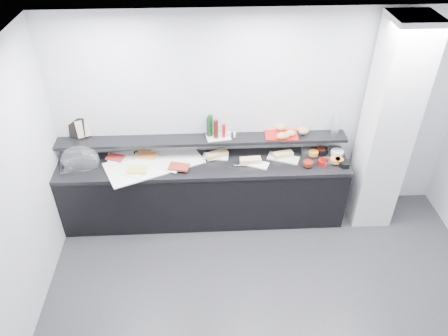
{
  "coord_description": "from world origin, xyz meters",
  "views": [
    {
      "loc": [
        -0.66,
        -2.69,
        4.07
      ],
      "look_at": [
        -0.45,
        1.45,
        1.0
      ],
      "focal_mm": 35.0,
      "sensor_mm": 36.0,
      "label": 1
    }
  ],
  "objects_px": {
    "sandwich_plate_mid": "(255,164)",
    "bread_tray": "(281,134)",
    "framed_print": "(77,128)",
    "cloche_base": "(79,165)",
    "condiment_tray": "(218,137)",
    "carafe": "(336,124)"
  },
  "relations": [
    {
      "from": "bread_tray",
      "to": "cloche_base",
      "type": "bearing_deg",
      "value": -171.91
    },
    {
      "from": "cloche_base",
      "to": "condiment_tray",
      "type": "relative_size",
      "value": 1.52
    },
    {
      "from": "carafe",
      "to": "condiment_tray",
      "type": "bearing_deg",
      "value": 179.86
    },
    {
      "from": "sandwich_plate_mid",
      "to": "bread_tray",
      "type": "height_order",
      "value": "bread_tray"
    },
    {
      "from": "cloche_base",
      "to": "carafe",
      "type": "relative_size",
      "value": 1.48
    },
    {
      "from": "cloche_base",
      "to": "condiment_tray",
      "type": "xyz_separation_m",
      "value": [
        1.72,
        0.18,
        0.24
      ]
    },
    {
      "from": "framed_print",
      "to": "carafe",
      "type": "relative_size",
      "value": 0.87
    },
    {
      "from": "cloche_base",
      "to": "sandwich_plate_mid",
      "type": "distance_m",
      "value": 2.15
    },
    {
      "from": "framed_print",
      "to": "carafe",
      "type": "distance_m",
      "value": 3.19
    },
    {
      "from": "framed_print",
      "to": "cloche_base",
      "type": "bearing_deg",
      "value": -76.98
    },
    {
      "from": "framed_print",
      "to": "carafe",
      "type": "bearing_deg",
      "value": 7.0
    },
    {
      "from": "condiment_tray",
      "to": "bread_tray",
      "type": "relative_size",
      "value": 0.72
    },
    {
      "from": "bread_tray",
      "to": "carafe",
      "type": "distance_m",
      "value": 0.68
    },
    {
      "from": "cloche_base",
      "to": "sandwich_plate_mid",
      "type": "bearing_deg",
      "value": -16.97
    },
    {
      "from": "bread_tray",
      "to": "framed_print",
      "type": "bearing_deg",
      "value": -178.28
    },
    {
      "from": "condiment_tray",
      "to": "bread_tray",
      "type": "bearing_deg",
      "value": -7.46
    },
    {
      "from": "cloche_base",
      "to": "bread_tray",
      "type": "bearing_deg",
      "value": -10.86
    },
    {
      "from": "framed_print",
      "to": "bread_tray",
      "type": "bearing_deg",
      "value": 7.01
    },
    {
      "from": "condiment_tray",
      "to": "bread_tray",
      "type": "xyz_separation_m",
      "value": [
        0.79,
        0.02,
        0.0
      ]
    },
    {
      "from": "sandwich_plate_mid",
      "to": "condiment_tray",
      "type": "xyz_separation_m",
      "value": [
        -0.44,
        0.24,
        0.25
      ]
    },
    {
      "from": "sandwich_plate_mid",
      "to": "bread_tray",
      "type": "relative_size",
      "value": 0.84
    },
    {
      "from": "cloche_base",
      "to": "sandwich_plate_mid",
      "type": "xyz_separation_m",
      "value": [
        2.15,
        -0.06,
        -0.01
      ]
    }
  ]
}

